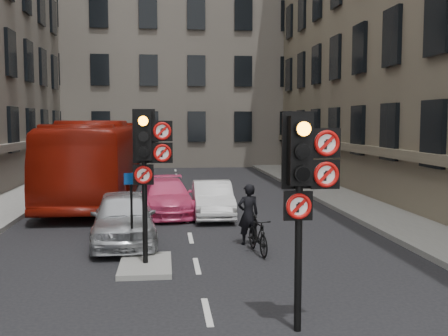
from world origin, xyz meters
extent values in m
cube|color=gray|center=(7.20, 12.00, 0.08)|extent=(3.00, 50.00, 0.16)
cube|color=gray|center=(-1.20, 5.00, 0.06)|extent=(1.20, 2.00, 0.12)
cube|color=slate|center=(0.00, 38.00, 10.00)|extent=(30.00, 14.00, 20.00)
cylinder|color=black|center=(1.40, 1.00, 1.20)|extent=(0.12, 0.12, 2.40)
cube|color=black|center=(1.40, 1.00, 2.95)|extent=(0.36, 0.28, 1.10)
cube|color=black|center=(1.40, 1.13, 2.95)|extent=(0.52, 0.03, 1.25)
cylinder|color=orange|center=(1.40, 0.76, 3.30)|extent=(0.22, 0.01, 0.22)
cylinder|color=black|center=(1.40, 0.76, 2.95)|extent=(0.22, 0.01, 0.22)
cylinder|color=black|center=(1.40, 0.76, 2.60)|extent=(0.22, 0.01, 0.22)
cube|color=black|center=(1.82, 0.98, 3.07)|extent=(0.47, 0.05, 0.47)
cylinder|color=white|center=(1.82, 0.94, 3.07)|extent=(0.41, 0.02, 0.41)
torus|color=#BF0C0A|center=(1.82, 0.93, 3.07)|extent=(0.41, 0.06, 0.41)
cube|color=#BF0C0A|center=(1.82, 0.92, 3.07)|extent=(0.25, 0.01, 0.25)
cube|color=black|center=(1.82, 0.98, 2.57)|extent=(0.47, 0.05, 0.47)
cylinder|color=white|center=(1.82, 0.94, 2.57)|extent=(0.41, 0.02, 0.41)
torus|color=#BF0C0A|center=(1.82, 0.93, 2.57)|extent=(0.41, 0.06, 0.41)
cube|color=#BF0C0A|center=(1.82, 0.92, 2.57)|extent=(0.25, 0.01, 0.25)
cube|color=black|center=(1.38, 0.98, 2.07)|extent=(0.47, 0.05, 0.47)
cylinder|color=white|center=(1.38, 0.94, 2.07)|extent=(0.41, 0.02, 0.41)
torus|color=#BF0C0A|center=(1.38, 0.93, 2.07)|extent=(0.41, 0.06, 0.41)
cube|color=#BF0C0A|center=(1.38, 0.92, 2.07)|extent=(0.25, 0.01, 0.25)
cylinder|color=black|center=(-1.20, 5.00, 1.32)|extent=(0.12, 0.12, 2.40)
cube|color=black|center=(-1.20, 5.00, 3.07)|extent=(0.36, 0.28, 1.10)
cube|color=black|center=(-1.20, 5.13, 3.07)|extent=(0.52, 0.03, 1.25)
cylinder|color=orange|center=(-1.20, 4.75, 3.42)|extent=(0.22, 0.02, 0.22)
cylinder|color=black|center=(-1.20, 4.75, 3.07)|extent=(0.22, 0.02, 0.22)
cylinder|color=black|center=(-1.20, 4.75, 2.72)|extent=(0.22, 0.02, 0.22)
cube|color=black|center=(-0.78, 4.98, 3.19)|extent=(0.47, 0.05, 0.47)
cylinder|color=white|center=(-0.78, 4.94, 3.19)|extent=(0.41, 0.02, 0.41)
torus|color=#BF0C0A|center=(-0.78, 4.92, 3.19)|extent=(0.41, 0.06, 0.41)
cube|color=#BF0C0A|center=(-0.78, 4.92, 3.19)|extent=(0.25, 0.02, 0.25)
cube|color=black|center=(-0.78, 4.98, 2.69)|extent=(0.47, 0.05, 0.47)
cylinder|color=white|center=(-0.78, 4.94, 2.69)|extent=(0.41, 0.02, 0.41)
torus|color=#BF0C0A|center=(-0.78, 4.92, 2.69)|extent=(0.41, 0.06, 0.41)
cube|color=#BF0C0A|center=(-0.78, 4.92, 2.69)|extent=(0.25, 0.02, 0.25)
cube|color=black|center=(-1.22, 4.98, 2.19)|extent=(0.47, 0.05, 0.47)
cylinder|color=white|center=(-1.22, 4.94, 2.19)|extent=(0.41, 0.02, 0.41)
torus|color=#BF0C0A|center=(-1.22, 4.92, 2.19)|extent=(0.41, 0.06, 0.41)
cube|color=#BF0C0A|center=(-1.22, 4.92, 2.19)|extent=(0.25, 0.02, 0.25)
imported|color=#B3B6BB|center=(-1.89, 7.58, 0.73)|extent=(2.04, 4.42, 1.47)
imported|color=silver|center=(0.96, 11.35, 0.63)|extent=(1.38, 3.84, 1.26)
imported|color=#E8447C|center=(-0.67, 12.07, 0.64)|extent=(2.11, 4.53, 1.28)
imported|color=maroon|center=(-3.59, 15.93, 1.72)|extent=(3.08, 12.36, 3.43)
imported|color=black|center=(1.64, 6.00, 0.48)|extent=(0.64, 1.64, 0.96)
imported|color=black|center=(1.55, 7.02, 0.85)|extent=(0.68, 0.52, 1.69)
cylinder|color=black|center=(-1.55, 5.75, 1.12)|extent=(0.06, 0.06, 2.00)
cube|color=#0D3E90|center=(-1.55, 5.70, 2.02)|extent=(0.35, 0.15, 0.28)
camera|label=1|loc=(-0.73, -7.10, 3.42)|focal=42.00mm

